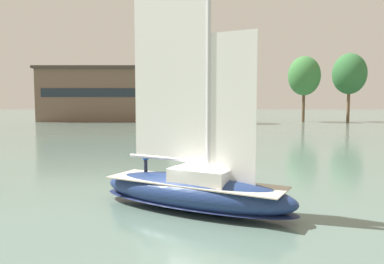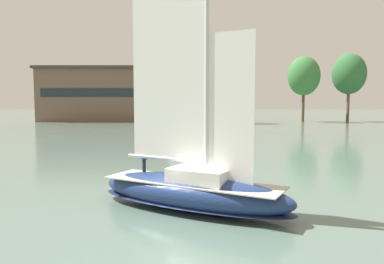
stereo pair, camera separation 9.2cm
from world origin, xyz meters
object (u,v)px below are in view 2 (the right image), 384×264
at_px(tree_shore_center, 211,68).
at_px(sailboat_main, 192,187).
at_px(tree_shore_left, 350,74).
at_px(tree_shore_right, 304,76).

xyz_separation_m(tree_shore_center, sailboat_main, (-4.43, -72.35, -12.21)).
relative_size(tree_shore_left, tree_shore_center, 0.91).
bearing_deg(tree_shore_right, tree_shore_center, -169.45).
relative_size(tree_shore_left, tree_shore_right, 1.05).
xyz_separation_m(tree_shore_center, tree_shore_right, (24.07, 4.48, -1.69)).
relative_size(tree_shore_right, sailboat_main, 1.10).
distance_m(tree_shore_center, tree_shore_right, 24.54).
bearing_deg(tree_shore_left, sailboat_main, -117.47).
relative_size(tree_shore_center, tree_shore_right, 1.14).
height_order(tree_shore_left, tree_shore_center, tree_shore_center).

